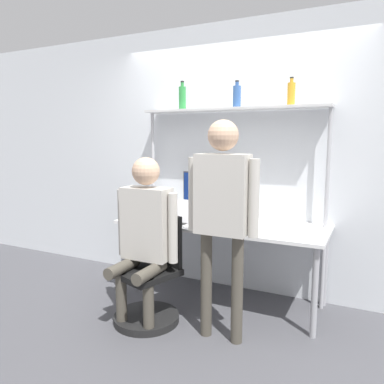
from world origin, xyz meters
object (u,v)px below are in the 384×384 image
object	(u,v)px
person_seated	(145,227)
bottle_blue	(237,96)
bottle_amber	(291,94)
laptop	(177,217)
monitor	(205,192)
office_chair	(150,289)
cell_phone	(198,227)
bottle_green	(182,98)
person_standing	(222,202)

from	to	relation	value
person_seated	bottle_blue	distance (m)	1.53
bottle_amber	laptop	bearing A→B (deg)	-155.04
bottle_amber	monitor	bearing A→B (deg)	-177.49
laptop	office_chair	distance (m)	0.71
bottle_blue	bottle_amber	world-z (taller)	bottle_blue
cell_phone	bottle_blue	xyz separation A→B (m)	(0.17, 0.51, 1.18)
laptop	bottle_amber	xyz separation A→B (m)	(0.93, 0.43, 1.13)
bottle_green	office_chair	bearing A→B (deg)	-81.00
office_chair	person_standing	distance (m)	1.04
monitor	office_chair	size ratio (longest dim) A/B	0.54
office_chair	bottle_green	xyz separation A→B (m)	(-0.14, 0.89, 1.69)
laptop	person_seated	world-z (taller)	person_seated
person_seated	bottle_blue	bearing A→B (deg)	63.67
cell_phone	bottle_amber	xyz separation A→B (m)	(0.68, 0.51, 1.18)
office_chair	person_seated	distance (m)	0.55
person_seated	bottle_green	bearing A→B (deg)	97.80
laptop	monitor	bearing A→B (deg)	74.27
cell_phone	person_standing	world-z (taller)	person_standing
office_chair	bottle_amber	bearing A→B (deg)	42.77
person_standing	bottle_green	distance (m)	1.49
office_chair	bottle_amber	world-z (taller)	bottle_amber
bottle_blue	bottle_green	size ratio (longest dim) A/B	0.89
person_seated	bottle_green	size ratio (longest dim) A/B	4.93
person_standing	bottle_amber	world-z (taller)	bottle_amber
monitor	laptop	bearing A→B (deg)	-105.73
monitor	bottle_blue	distance (m)	0.99
laptop	office_chair	world-z (taller)	laptop
person_seated	bottle_blue	size ratio (longest dim) A/B	5.56
cell_phone	bottle_green	size ratio (longest dim) A/B	0.52
person_seated	bottle_amber	bearing A→B (deg)	43.71
person_standing	bottle_amber	bearing A→B (deg)	71.80
laptop	cell_phone	distance (m)	0.27
person_standing	laptop	bearing A→B (deg)	144.02
laptop	bottle_blue	size ratio (longest dim) A/B	1.13
cell_phone	bottle_blue	world-z (taller)	bottle_blue
office_chair	bottle_amber	size ratio (longest dim) A/B	3.66
bottle_blue	bottle_green	world-z (taller)	bottle_green
bottle_amber	person_standing	bearing A→B (deg)	-108.20
monitor	bottle_blue	world-z (taller)	bottle_blue
person_seated	bottle_amber	distance (m)	1.75
cell_phone	bottle_blue	distance (m)	1.30
cell_phone	person_seated	size ratio (longest dim) A/B	0.11
person_standing	bottle_green	xyz separation A→B (m)	(-0.80, 0.90, 0.88)
cell_phone	laptop	bearing A→B (deg)	163.31
person_standing	bottle_green	bearing A→B (deg)	131.83
bottle_green	person_standing	bearing A→B (deg)	-48.17
person_standing	bottle_amber	size ratio (longest dim) A/B	6.79
laptop	bottle_amber	bearing A→B (deg)	24.96
cell_phone	person_standing	xyz separation A→B (m)	(0.39, -0.39, 0.31)
laptop	cell_phone	xyz separation A→B (m)	(0.25, -0.08, -0.05)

